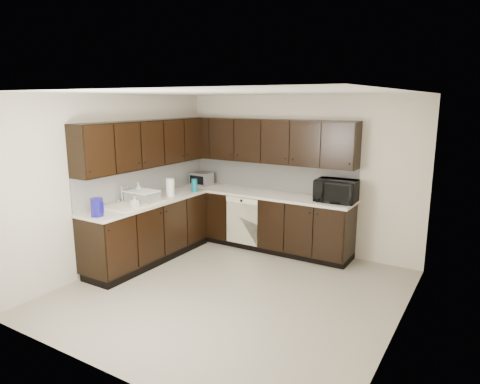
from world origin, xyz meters
name	(u,v)px	position (x,y,z in m)	size (l,w,h in m)	color
floor	(232,292)	(0.00, 0.00, 0.00)	(4.00, 4.00, 0.00)	gray
ceiling	(231,93)	(0.00, 0.00, 2.50)	(4.00, 4.00, 0.00)	white
wall_back	(298,174)	(0.00, 2.00, 1.25)	(4.00, 0.02, 2.50)	beige
wall_left	(116,181)	(-2.00, 0.00, 1.25)	(0.02, 4.00, 2.50)	beige
wall_right	(403,221)	(2.00, 0.00, 1.25)	(0.02, 4.00, 2.50)	beige
wall_front	(104,243)	(0.00, -2.00, 1.25)	(4.00, 0.02, 2.50)	beige
lower_cabinets	(216,228)	(-1.01, 1.11, 0.41)	(3.00, 2.80, 0.90)	black
countertop	(215,197)	(-1.01, 1.11, 0.92)	(3.03, 2.83, 0.04)	beige
backsplash	(212,177)	(-1.22, 1.32, 1.18)	(3.00, 2.80, 0.48)	#B2B2AE
upper_cabinets	(213,142)	(-1.10, 1.20, 1.77)	(3.00, 2.80, 0.70)	black
dishwasher	(242,218)	(-0.70, 1.41, 0.55)	(0.58, 0.04, 0.78)	beige
sink	(133,209)	(-1.68, -0.01, 0.88)	(0.54, 0.82, 0.42)	beige
microwave	(336,191)	(0.75, 1.70, 1.10)	(0.60, 0.40, 0.33)	black
soap_bottle_a	(135,203)	(-1.48, -0.17, 1.03)	(0.08, 0.08, 0.18)	gray
soap_bottle_b	(139,191)	(-1.82, 0.26, 1.08)	(0.10, 0.11, 0.27)	gray
toaster_oven	(201,179)	(-1.71, 1.69, 1.05)	(0.36, 0.27, 0.23)	#AFB0B2
storage_bin	(143,197)	(-1.67, 0.18, 1.02)	(0.43, 0.32, 0.17)	silver
blue_pitcher	(97,207)	(-1.62, -0.70, 1.06)	(0.16, 0.16, 0.24)	#131094
teal_tumbler	(194,185)	(-1.48, 1.19, 1.05)	(0.10, 0.10, 0.21)	#0B687C
paper_towel_roll	(170,188)	(-1.59, 0.72, 1.08)	(0.12, 0.12, 0.28)	white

